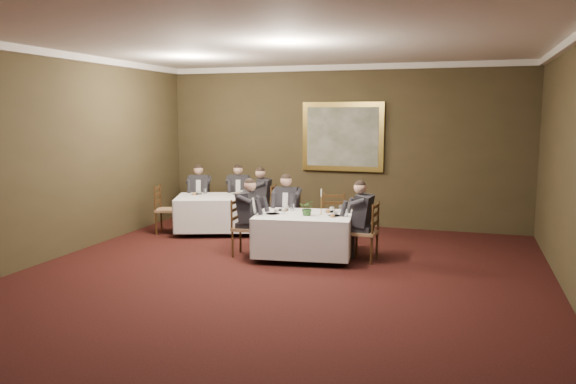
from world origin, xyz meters
The scene contains 26 objects.
ground centered at (0.00, 0.00, 0.00)m, with size 10.00×10.00×0.00m, color black.
ceiling centered at (0.00, 0.00, 3.50)m, with size 8.00×10.00×0.10m, color silver.
back_wall centered at (0.00, 5.00, 1.75)m, with size 8.00×0.10×3.50m, color #38311C.
left_wall centered at (-4.00, 0.00, 1.75)m, with size 0.10×10.00×3.50m, color #38311C.
crown_molding centered at (0.00, 0.00, 3.44)m, with size 8.00×10.00×0.12m.
table_main centered at (0.05, 1.91, 0.45)m, with size 1.78×1.45×0.67m.
table_second centered at (-2.28, 3.37, 0.45)m, with size 1.94×1.70×0.67m.
chair_main_backleft centered at (-0.50, 2.68, 0.28)m, with size 0.46×0.44×1.00m.
diner_main_backleft centered at (-0.50, 2.67, 0.51)m, with size 0.43×0.50×1.35m.
chair_main_backright centered at (0.36, 2.80, 0.28)m, with size 0.54×0.52×1.00m.
chair_main_endleft centered at (-0.97, 1.78, 0.28)m, with size 0.43×0.45×1.00m.
diner_main_endleft centered at (-0.96, 1.78, 0.51)m, with size 0.49×0.43×1.35m.
chair_main_endright centered at (1.06, 2.05, 0.28)m, with size 0.46×0.48×1.00m.
diner_main_endright centered at (1.05, 2.05, 0.51)m, with size 0.51×0.45×1.35m.
chair_sec_backleft centered at (-2.96, 4.00, 0.28)m, with size 0.55×0.54×1.00m.
diner_sec_backleft centered at (-2.96, 3.99, 0.51)m, with size 0.53×0.58×1.35m.
chair_sec_backright centered at (-2.15, 4.29, 0.28)m, with size 0.55×0.54×1.00m.
diner_sec_backright centered at (-2.15, 4.28, 0.51)m, with size 0.53×0.58×1.35m.
chair_sec_endright centered at (-1.32, 3.71, 0.28)m, with size 0.47×0.49×1.00m.
diner_sec_endright centered at (-1.33, 3.71, 0.51)m, with size 0.52×0.45×1.35m.
chair_sec_endleft centered at (-3.24, 3.03, 0.28)m, with size 0.52×0.53×1.00m.
centerpiece centered at (0.13, 1.81, 0.91)m, with size 0.25×0.22×0.28m, color #2D5926.
candlestick centered at (0.33, 1.99, 0.93)m, with size 0.07×0.07×0.45m.
place_setting_table_main centered at (-0.38, 2.22, 0.80)m, with size 0.33×0.31×0.14m.
place_setting_table_second centered at (-2.74, 3.57, 0.80)m, with size 0.33×0.31×0.14m.
painting centered at (0.05, 4.94, 1.96)m, with size 1.79×0.09×1.50m.
Camera 1 is at (2.64, -7.10, 2.45)m, focal length 35.00 mm.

